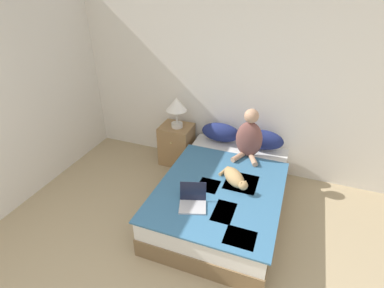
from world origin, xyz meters
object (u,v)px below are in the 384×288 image
laptop_open (193,201)px  pillow_far (263,140)px  person_sitting (249,137)px  table_lamp (176,106)px  pillow_near (221,132)px  nightstand (177,144)px  bed (223,195)px  cat_tabby (235,178)px

laptop_open → pillow_far: bearing=53.1°
pillow_far → laptop_open: bearing=-109.0°
person_sitting → table_lamp: (-1.11, 0.19, 0.19)m
pillow_near → table_lamp: table_lamp is taller
pillow_near → pillow_far: (0.61, 0.00, 0.00)m
laptop_open → nightstand: laptop_open is taller
bed → pillow_near: bearing=109.0°
bed → laptop_open: bearing=-109.0°
bed → person_sitting: (0.15, 0.62, 0.53)m
pillow_near → person_sitting: person_sitting is taller
table_lamp → laptop_open: bearing=-60.8°
pillow_near → cat_tabby: pillow_near is taller
table_lamp → nightstand: bearing=140.4°
bed → person_sitting: 0.83m
pillow_far → cat_tabby: size_ratio=1.18×
pillow_far → table_lamp: table_lamp is taller
pillow_far → cat_tabby: 0.96m
pillow_near → pillow_far: same height
person_sitting → nightstand: size_ratio=1.09×
pillow_near → laptop_open: pillow_near is taller
pillow_near → table_lamp: 0.74m
person_sitting → table_lamp: size_ratio=1.48×
cat_tabby → laptop_open: size_ratio=1.37×
bed → table_lamp: 1.45m
laptop_open → table_lamp: (-0.76, 1.37, 0.43)m
pillow_near → laptop_open: size_ratio=1.61×
person_sitting → nightstand: 1.24m
cat_tabby → pillow_far: bearing=126.7°
bed → cat_tabby: size_ratio=4.34×
laptop_open → nightstand: (-0.79, 1.39, -0.21)m
person_sitting → table_lamp: bearing=170.2°
bed → nightstand: bearing=139.8°
pillow_far → pillow_near: bearing=180.0°
bed → nightstand: (-0.98, 0.83, 0.08)m
pillow_near → nightstand: (-0.67, -0.06, -0.30)m
bed → table_lamp: table_lamp is taller
pillow_near → laptop_open: 1.46m
cat_tabby → nightstand: size_ratio=0.76×
laptop_open → nightstand: 1.61m
bed → laptop_open: size_ratio=5.95×
laptop_open → table_lamp: table_lamp is taller
pillow_near → bed: bearing=-71.0°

